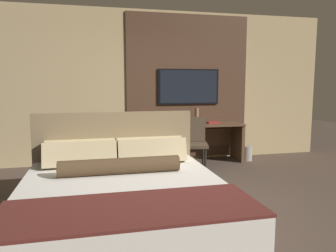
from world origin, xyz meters
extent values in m
plane|color=#4C3D33|center=(0.00, 0.00, 0.00)|extent=(16.00, 16.00, 0.00)
cube|color=tan|center=(0.00, 2.60, 1.40)|extent=(7.20, 0.06, 2.80)
cube|color=#4C3323|center=(0.83, 2.56, 1.40)|extent=(2.36, 0.03, 2.70)
cube|color=#33281E|center=(-0.70, -0.45, 0.11)|extent=(1.88, 2.06, 0.22)
cube|color=silver|center=(-0.70, -0.45, 0.37)|extent=(1.94, 2.12, 0.30)
cube|color=#56231E|center=(-0.70, -1.14, 0.53)|extent=(1.95, 0.74, 0.02)
cube|color=#7F6B4C|center=(-0.70, 0.65, 0.55)|extent=(1.97, 0.08, 1.10)
cube|color=#C6B284|center=(-1.12, 0.51, 0.66)|extent=(0.81, 0.23, 0.31)
cube|color=#C6B284|center=(-0.29, 0.51, 0.66)|extent=(0.81, 0.23, 0.31)
cube|color=#C6B284|center=(-1.12, 0.30, 0.66)|extent=(0.81, 0.25, 0.32)
cube|color=#C6B284|center=(-0.29, 0.30, 0.66)|extent=(0.81, 0.25, 0.32)
cylinder|color=#4C3823|center=(-0.70, -0.12, 0.60)|extent=(1.26, 0.17, 0.17)
cube|color=brown|center=(0.83, 2.24, 0.71)|extent=(1.86, 0.58, 0.03)
cube|color=brown|center=(-0.07, 2.24, 0.35)|extent=(0.06, 0.52, 0.69)
cube|color=brown|center=(1.73, 2.24, 0.35)|extent=(0.06, 0.52, 0.69)
cube|color=brown|center=(0.83, 2.51, 0.41)|extent=(1.74, 0.02, 0.35)
cube|color=black|center=(0.83, 2.52, 1.40)|extent=(1.19, 0.04, 0.67)
cube|color=black|center=(0.83, 2.50, 1.40)|extent=(1.12, 0.01, 0.61)
cube|color=#4C3D2D|center=(0.64, 1.62, 0.45)|extent=(0.58, 0.57, 0.05)
cube|color=#4C3D2D|center=(0.69, 1.82, 0.69)|extent=(0.46, 0.21, 0.42)
cylinder|color=black|center=(0.40, 1.49, 0.21)|extent=(0.04, 0.04, 0.43)
cylinder|color=black|center=(0.78, 1.39, 0.21)|extent=(0.04, 0.04, 0.43)
cylinder|color=black|center=(0.49, 1.85, 0.21)|extent=(0.04, 0.04, 0.43)
cylinder|color=black|center=(0.87, 1.75, 0.21)|extent=(0.04, 0.04, 0.43)
cylinder|color=#846647|center=(0.95, 2.37, 0.87)|extent=(0.07, 0.07, 0.28)
cone|color=#846647|center=(0.17, 2.24, 0.84)|extent=(0.08, 0.08, 0.22)
cube|color=maroon|center=(1.24, 2.25, 0.74)|extent=(0.23, 0.16, 0.03)
cylinder|color=gray|center=(1.89, 2.16, 0.14)|extent=(0.22, 0.22, 0.28)
camera|label=1|loc=(-0.98, -3.49, 1.45)|focal=35.00mm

